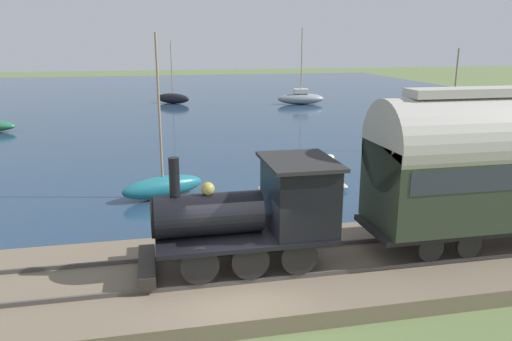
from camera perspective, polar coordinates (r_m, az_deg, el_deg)
The scene contains 11 objects.
ground_plane at distance 12.97m, azimuth -1.55°, elevation -15.75°, with size 200.00×200.00×0.00m, color #607542.
harbor_water at distance 55.88m, azimuth -9.93°, elevation 7.85°, with size 80.00×80.00×0.01m.
rail_embankment at distance 14.13m, azimuth -2.67°, elevation -11.94°, with size 5.37×56.00×0.58m.
steam_locomotive at distance 13.51m, azimuth 0.64°, elevation -4.22°, with size 2.48×5.32×3.10m.
sailboat_yellow at distance 32.33m, azimuth 21.23°, elevation 2.88°, with size 3.55×5.80×6.05m.
sailboat_teal at distance 21.65m, azimuth -10.59°, elevation -1.69°, with size 2.20×3.71×6.83m.
sailboat_gray at distance 52.29m, azimuth 5.14°, elevation 8.25°, with size 2.19×4.98×7.66m.
sailboat_black at distance 53.37m, azimuth -9.48°, elevation 8.17°, with size 3.09×3.78×6.37m.
rowboat_near_shore at distance 21.46m, azimuth 2.25°, elevation -2.46°, with size 2.18×2.02×0.42m.
rowboat_far_out at distance 23.16m, azimuth 7.61°, elevation -1.36°, with size 2.65×2.41×0.36m.
rowboat_off_pier at distance 27.14m, azimuth 7.63°, elevation 1.17°, with size 2.30×2.31×0.47m.
Camera 1 is at (-10.99, 1.98, 6.60)m, focal length 35.00 mm.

